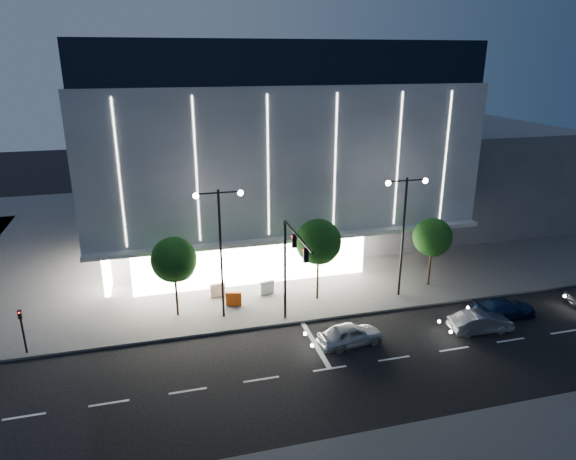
# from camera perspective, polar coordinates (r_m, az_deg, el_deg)

# --- Properties ---
(ground) EXTENTS (160.00, 160.00, 0.00)m
(ground) POSITION_cam_1_polar(r_m,az_deg,el_deg) (31.09, 0.14, -14.18)
(ground) COLOR black
(ground) RESTS_ON ground
(sidewalk_museum) EXTENTS (70.00, 40.00, 0.15)m
(sidewalk_museum) POSITION_cam_1_polar(r_m,az_deg,el_deg) (53.31, -1.36, 0.35)
(sidewalk_museum) COLOR #474747
(sidewalk_museum) RESTS_ON ground
(museum) EXTENTS (30.00, 25.80, 18.00)m
(museum) POSITION_cam_1_polar(r_m,az_deg,el_deg) (49.09, -3.30, 9.78)
(museum) COLOR #4C4C51
(museum) RESTS_ON ground
(annex_building) EXTENTS (16.00, 20.00, 10.00)m
(annex_building) POSITION_cam_1_polar(r_m,az_deg,el_deg) (60.30, 18.52, 6.40)
(annex_building) COLOR #4C4C51
(annex_building) RESTS_ON ground
(traffic_mast) EXTENTS (0.33, 5.89, 7.07)m
(traffic_mast) POSITION_cam_1_polar(r_m,az_deg,el_deg) (31.87, 0.33, -3.13)
(traffic_mast) COLOR black
(traffic_mast) RESTS_ON ground
(street_lamp_west) EXTENTS (3.16, 0.36, 9.00)m
(street_lamp_west) POSITION_cam_1_polar(r_m,az_deg,el_deg) (33.28, -7.54, -0.62)
(street_lamp_west) COLOR black
(street_lamp_west) RESTS_ON ground
(street_lamp_east) EXTENTS (3.16, 0.36, 9.00)m
(street_lamp_east) POSITION_cam_1_polar(r_m,az_deg,el_deg) (37.08, 12.77, 1.10)
(street_lamp_east) COLOR black
(street_lamp_east) RESTS_ON ground
(ped_signal_far) EXTENTS (0.22, 0.24, 3.00)m
(ped_signal_far) POSITION_cam_1_polar(r_m,az_deg,el_deg) (34.28, -27.44, -9.53)
(ped_signal_far) COLOR black
(ped_signal_far) RESTS_ON ground
(tree_left) EXTENTS (3.02, 3.02, 5.72)m
(tree_left) POSITION_cam_1_polar(r_m,az_deg,el_deg) (34.70, -12.51, -3.49)
(tree_left) COLOR black
(tree_left) RESTS_ON ground
(tree_mid) EXTENTS (3.25, 3.25, 6.15)m
(tree_mid) POSITION_cam_1_polar(r_m,az_deg,el_deg) (36.23, 3.42, -1.58)
(tree_mid) COLOR black
(tree_mid) RESTS_ON ground
(tree_right) EXTENTS (2.91, 2.91, 5.51)m
(tree_right) POSITION_cam_1_polar(r_m,az_deg,el_deg) (40.00, 15.75, -0.98)
(tree_right) COLOR black
(tree_right) RESTS_ON ground
(car_lead) EXTENTS (4.28, 2.20, 1.40)m
(car_lead) POSITION_cam_1_polar(r_m,az_deg,el_deg) (32.37, 6.91, -11.45)
(car_lead) COLOR silver
(car_lead) RESTS_ON ground
(car_second) EXTENTS (4.16, 1.68, 1.34)m
(car_second) POSITION_cam_1_polar(r_m,az_deg,el_deg) (35.74, 20.61, -9.57)
(car_second) COLOR #94969B
(car_second) RESTS_ON ground
(car_third) EXTENTS (4.39, 1.80, 1.27)m
(car_third) POSITION_cam_1_polar(r_m,az_deg,el_deg) (38.25, 22.95, -8.02)
(car_third) COLOR #14274D
(car_third) RESTS_ON ground
(barrier_a) EXTENTS (1.13, 0.54, 1.00)m
(barrier_a) POSITION_cam_1_polar(r_m,az_deg,el_deg) (36.74, -6.05, -7.62)
(barrier_a) COLOR #E34C0C
(barrier_a) RESTS_ON sidewalk_museum
(barrier_b) EXTENTS (1.11, 0.32, 1.00)m
(barrier_b) POSITION_cam_1_polar(r_m,az_deg,el_deg) (38.22, -7.83, -6.61)
(barrier_b) COLOR silver
(barrier_b) RESTS_ON sidewalk_museum
(barrier_d) EXTENTS (1.13, 0.49, 1.00)m
(barrier_d) POSITION_cam_1_polar(r_m,az_deg,el_deg) (38.29, -2.38, -6.39)
(barrier_d) COLOR white
(barrier_d) RESTS_ON sidewalk_museum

